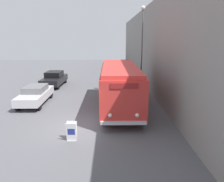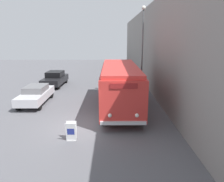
# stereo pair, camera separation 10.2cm
# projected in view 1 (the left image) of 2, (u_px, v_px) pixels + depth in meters

# --- Properties ---
(ground_plane) EXTENTS (80.00, 80.00, 0.00)m
(ground_plane) POSITION_uv_depth(u_px,v_px,m) (79.00, 126.00, 12.98)
(ground_plane) COLOR #56565B
(building_wall_right) EXTENTS (0.30, 60.00, 8.34)m
(building_wall_right) POSITION_uv_depth(u_px,v_px,m) (150.00, 47.00, 21.78)
(building_wall_right) COLOR gray
(building_wall_right) RESTS_ON ground_plane
(vintage_bus) EXTENTS (2.65, 9.38, 3.16)m
(vintage_bus) POSITION_uv_depth(u_px,v_px,m) (120.00, 84.00, 16.12)
(vintage_bus) COLOR black
(vintage_bus) RESTS_ON ground_plane
(sign_board) EXTENTS (0.52, 0.37, 1.00)m
(sign_board) POSITION_uv_depth(u_px,v_px,m) (72.00, 132.00, 11.06)
(sign_board) COLOR gray
(sign_board) RESTS_ON ground_plane
(streetlamp) EXTENTS (0.36, 0.36, 7.69)m
(streetlamp) POSITION_uv_depth(u_px,v_px,m) (142.00, 41.00, 18.58)
(streetlamp) COLOR #595E60
(streetlamp) RESTS_ON ground_plane
(parked_car_near) EXTENTS (1.80, 4.76, 1.42)m
(parked_car_near) POSITION_uv_depth(u_px,v_px,m) (35.00, 94.00, 17.30)
(parked_car_near) COLOR black
(parked_car_near) RESTS_ON ground_plane
(parked_car_mid) EXTENTS (2.06, 4.66, 1.57)m
(parked_car_mid) POSITION_uv_depth(u_px,v_px,m) (54.00, 79.00, 23.65)
(parked_car_mid) COLOR black
(parked_car_mid) RESTS_ON ground_plane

